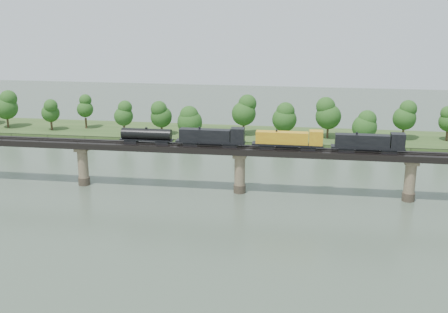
# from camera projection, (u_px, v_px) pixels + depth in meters

# --- Properties ---
(ground) EXTENTS (400.00, 400.00, 0.00)m
(ground) POSITION_uv_depth(u_px,v_px,m) (221.00, 244.00, 109.28)
(ground) COLOR #384738
(ground) RESTS_ON ground
(far_bank) EXTENTS (300.00, 24.00, 1.60)m
(far_bank) POSITION_uv_depth(u_px,v_px,m) (259.00, 136.00, 189.88)
(far_bank) COLOR #2D471C
(far_bank) RESTS_ON ground
(bridge) EXTENTS (236.00, 30.00, 11.50)m
(bridge) POSITION_uv_depth(u_px,v_px,m) (240.00, 171.00, 136.30)
(bridge) COLOR #473A2D
(bridge) RESTS_ON ground
(bridge_superstructure) EXTENTS (220.00, 4.90, 0.75)m
(bridge_superstructure) POSITION_uv_depth(u_px,v_px,m) (240.00, 146.00, 134.55)
(bridge_superstructure) COLOR black
(bridge_superstructure) RESTS_ON bridge
(far_treeline) EXTENTS (289.06, 17.54, 13.60)m
(far_treeline) POSITION_uv_depth(u_px,v_px,m) (233.00, 115.00, 184.56)
(far_treeline) COLOR #382619
(far_treeline) RESTS_ON far_bank
(freight_train) EXTENTS (67.92, 2.65, 4.67)m
(freight_train) POSITION_uv_depth(u_px,v_px,m) (262.00, 139.00, 133.27)
(freight_train) COLOR black
(freight_train) RESTS_ON bridge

